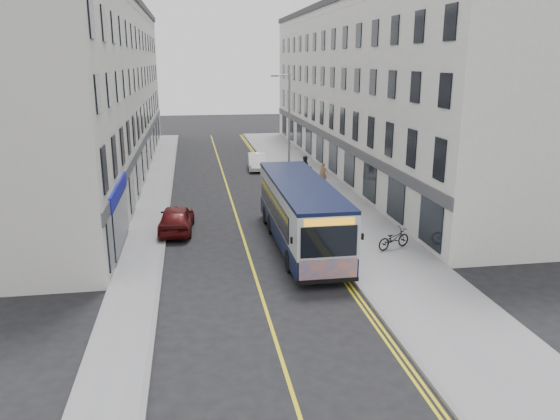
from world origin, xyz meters
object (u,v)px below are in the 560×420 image
object	(u,v)px
streetlamp	(288,128)
car_maroon	(176,218)
pedestrian_far	(306,169)
car_white	(257,162)
bicycle	(394,239)
pedestrian_near	(323,174)
city_bus	(301,211)

from	to	relation	value
streetlamp	car_maroon	xyz separation A→B (m)	(-7.57, -8.58, -3.65)
pedestrian_far	car_white	distance (m)	6.50
bicycle	car_white	size ratio (longest dim) A/B	0.46
streetlamp	bicycle	world-z (taller)	streetlamp
bicycle	car_white	world-z (taller)	car_white
bicycle	car_maroon	bearing A→B (deg)	42.79
pedestrian_far	car_white	bearing A→B (deg)	119.63
car_white	car_maroon	world-z (taller)	car_maroon
pedestrian_near	car_white	world-z (taller)	pedestrian_near
city_bus	pedestrian_far	distance (m)	14.33
pedestrian_far	pedestrian_near	bearing A→B (deg)	-47.03
car_maroon	streetlamp	bearing A→B (deg)	-127.46
car_white	car_maroon	size ratio (longest dim) A/B	0.94
bicycle	pedestrian_near	size ratio (longest dim) A/B	1.22
bicycle	pedestrian_near	world-z (taller)	pedestrian_near
bicycle	car_maroon	size ratio (longest dim) A/B	0.44
car_maroon	pedestrian_far	bearing A→B (deg)	-127.19
pedestrian_far	bicycle	bearing A→B (deg)	-83.60
streetlamp	pedestrian_far	bearing A→B (deg)	50.00
car_white	car_maroon	bearing A→B (deg)	-107.02
pedestrian_near	bicycle	bearing A→B (deg)	-70.25
bicycle	car_white	bearing A→B (deg)	-11.68
car_white	car_maroon	xyz separation A→B (m)	(-6.33, -16.40, 0.07)
pedestrian_near	pedestrian_far	distance (m)	1.61
city_bus	pedestrian_far	size ratio (longest dim) A/B	5.81
streetlamp	car_maroon	distance (m)	12.01
pedestrian_far	car_white	size ratio (longest dim) A/B	0.47
streetlamp	car_white	xyz separation A→B (m)	(-1.24, 7.82, -3.71)
city_bus	car_maroon	size ratio (longest dim) A/B	2.57
car_maroon	car_white	bearing A→B (deg)	-107.16
pedestrian_near	car_maroon	distance (m)	13.98
city_bus	pedestrian_near	distance (m)	13.45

